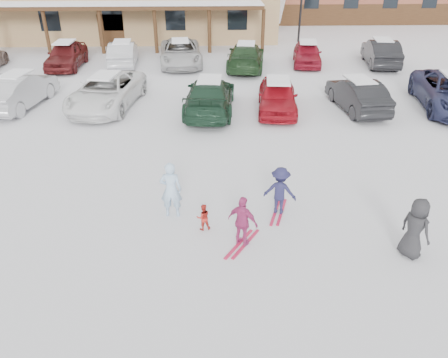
{
  "coord_description": "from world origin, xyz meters",
  "views": [
    {
      "loc": [
        -0.06,
        -9.57,
        6.83
      ],
      "look_at": [
        0.3,
        1.0,
        1.0
      ],
      "focal_mm": 35.0,
      "sensor_mm": 36.0,
      "label": 1
    }
  ],
  "objects_px": {
    "child_magenta": "(243,222)",
    "parked_car_9": "(123,53)",
    "child_navy": "(280,191)",
    "parked_car_11": "(246,56)",
    "toddler_red": "(203,217)",
    "parked_car_1": "(19,90)",
    "adult_skier": "(171,190)",
    "bystander_dark": "(415,228)",
    "parked_car_5": "(357,95)",
    "parked_car_10": "(181,53)",
    "parked_car_8": "(66,55)",
    "parked_car_3": "(210,96)",
    "parked_car_13": "(381,52)",
    "parked_car_12": "(307,53)",
    "parked_car_2": "(107,91)",
    "parked_car_4": "(277,96)"
  },
  "relations": [
    {
      "from": "child_magenta",
      "to": "parked_car_9",
      "type": "height_order",
      "value": "parked_car_9"
    },
    {
      "from": "parked_car_3",
      "to": "parked_car_5",
      "type": "relative_size",
      "value": 1.2
    },
    {
      "from": "child_navy",
      "to": "parked_car_9",
      "type": "height_order",
      "value": "child_navy"
    },
    {
      "from": "parked_car_8",
      "to": "bystander_dark",
      "type": "bearing_deg",
      "value": -54.03
    },
    {
      "from": "parked_car_3",
      "to": "child_navy",
      "type": "bearing_deg",
      "value": 107.5
    },
    {
      "from": "parked_car_3",
      "to": "parked_car_13",
      "type": "relative_size",
      "value": 1.09
    },
    {
      "from": "bystander_dark",
      "to": "parked_car_12",
      "type": "xyz_separation_m",
      "value": [
        1.17,
        18.55,
        -0.1
      ]
    },
    {
      "from": "parked_car_8",
      "to": "parked_car_13",
      "type": "xyz_separation_m",
      "value": [
        19.0,
        -0.07,
        0.01
      ]
    },
    {
      "from": "parked_car_1",
      "to": "parked_car_3",
      "type": "height_order",
      "value": "parked_car_1"
    },
    {
      "from": "parked_car_12",
      "to": "adult_skier",
      "type": "bearing_deg",
      "value": -103.99
    },
    {
      "from": "parked_car_1",
      "to": "parked_car_3",
      "type": "relative_size",
      "value": 0.91
    },
    {
      "from": "parked_car_10",
      "to": "parked_car_11",
      "type": "xyz_separation_m",
      "value": [
        3.92,
        -1.08,
        0.01
      ]
    },
    {
      "from": "parked_car_10",
      "to": "parked_car_13",
      "type": "bearing_deg",
      "value": -7.05
    },
    {
      "from": "parked_car_5",
      "to": "toddler_red",
      "type": "bearing_deg",
      "value": 46.64
    },
    {
      "from": "toddler_red",
      "to": "parked_car_12",
      "type": "height_order",
      "value": "parked_car_12"
    },
    {
      "from": "parked_car_2",
      "to": "parked_car_8",
      "type": "xyz_separation_m",
      "value": [
        -3.83,
        7.19,
        0.02
      ]
    },
    {
      "from": "toddler_red",
      "to": "parked_car_5",
      "type": "height_order",
      "value": "parked_car_5"
    },
    {
      "from": "bystander_dark",
      "to": "parked_car_13",
      "type": "relative_size",
      "value": 0.34
    },
    {
      "from": "parked_car_13",
      "to": "child_magenta",
      "type": "bearing_deg",
      "value": 69.77
    },
    {
      "from": "child_navy",
      "to": "parked_car_10",
      "type": "bearing_deg",
      "value": -60.0
    },
    {
      "from": "child_magenta",
      "to": "parked_car_2",
      "type": "distance_m",
      "value": 11.91
    },
    {
      "from": "parked_car_10",
      "to": "parked_car_12",
      "type": "distance_m",
      "value": 7.75
    },
    {
      "from": "child_navy",
      "to": "child_magenta",
      "type": "distance_m",
      "value": 1.84
    },
    {
      "from": "toddler_red",
      "to": "parked_car_9",
      "type": "relative_size",
      "value": 0.18
    },
    {
      "from": "toddler_red",
      "to": "parked_car_12",
      "type": "xyz_separation_m",
      "value": [
        6.24,
        17.29,
        0.31
      ]
    },
    {
      "from": "parked_car_1",
      "to": "child_navy",
      "type": "bearing_deg",
      "value": 147.63
    },
    {
      "from": "parked_car_8",
      "to": "child_magenta",
      "type": "bearing_deg",
      "value": -62.53
    },
    {
      "from": "parked_car_8",
      "to": "parked_car_1",
      "type": "bearing_deg",
      "value": -91.64
    },
    {
      "from": "parked_car_5",
      "to": "parked_car_10",
      "type": "bearing_deg",
      "value": -51.53
    },
    {
      "from": "child_magenta",
      "to": "parked_car_9",
      "type": "relative_size",
      "value": 0.32
    },
    {
      "from": "toddler_red",
      "to": "parked_car_1",
      "type": "height_order",
      "value": "parked_car_1"
    },
    {
      "from": "child_magenta",
      "to": "parked_car_8",
      "type": "height_order",
      "value": "parked_car_8"
    },
    {
      "from": "parked_car_2",
      "to": "parked_car_5",
      "type": "distance_m",
      "value": 11.35
    },
    {
      "from": "adult_skier",
      "to": "bystander_dark",
      "type": "relative_size",
      "value": 1.04
    },
    {
      "from": "parked_car_1",
      "to": "parked_car_11",
      "type": "xyz_separation_m",
      "value": [
        10.9,
        6.38,
        -0.03
      ]
    },
    {
      "from": "parked_car_5",
      "to": "parked_car_13",
      "type": "bearing_deg",
      "value": -122.46
    },
    {
      "from": "parked_car_8",
      "to": "parked_car_12",
      "type": "relative_size",
      "value": 1.09
    },
    {
      "from": "parked_car_8",
      "to": "parked_car_12",
      "type": "height_order",
      "value": "parked_car_8"
    },
    {
      "from": "child_navy",
      "to": "bystander_dark",
      "type": "bearing_deg",
      "value": 163.6
    },
    {
      "from": "child_navy",
      "to": "parked_car_11",
      "type": "distance_m",
      "value": 15.71
    },
    {
      "from": "parked_car_3",
      "to": "parked_car_13",
      "type": "distance_m",
      "value": 13.14
    },
    {
      "from": "parked_car_1",
      "to": "parked_car_4",
      "type": "relative_size",
      "value": 1.11
    },
    {
      "from": "bystander_dark",
      "to": "parked_car_9",
      "type": "distance_m",
      "value": 21.33
    },
    {
      "from": "bystander_dark",
      "to": "parked_car_13",
      "type": "height_order",
      "value": "bystander_dark"
    },
    {
      "from": "parked_car_1",
      "to": "parked_car_12",
      "type": "height_order",
      "value": "parked_car_1"
    },
    {
      "from": "parked_car_3",
      "to": "parked_car_4",
      "type": "relative_size",
      "value": 1.22
    },
    {
      "from": "child_magenta",
      "to": "parked_car_13",
      "type": "bearing_deg",
      "value": -86.36
    },
    {
      "from": "bystander_dark",
      "to": "parked_car_3",
      "type": "bearing_deg",
      "value": -3.67
    },
    {
      "from": "child_navy",
      "to": "parked_car_5",
      "type": "xyz_separation_m",
      "value": [
        4.73,
        8.39,
        -0.01
      ]
    },
    {
      "from": "parked_car_11",
      "to": "parked_car_3",
      "type": "bearing_deg",
      "value": 80.94
    }
  ]
}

